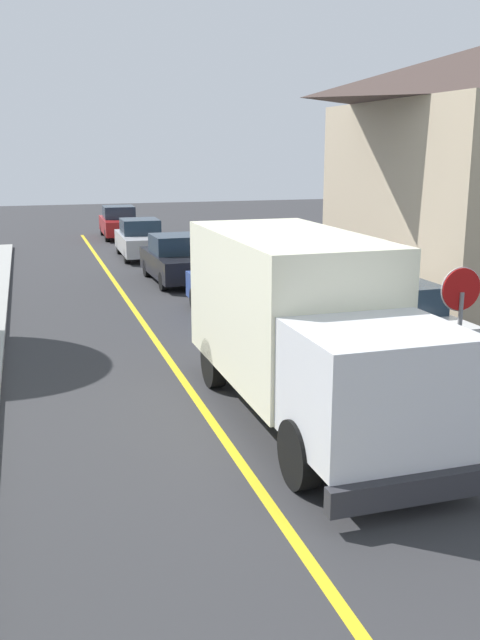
% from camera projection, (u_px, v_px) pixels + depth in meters
% --- Properties ---
extents(centre_line_yellow, '(0.16, 56.00, 0.01)m').
position_uv_depth(centre_line_yellow, '(208.00, 415.00, 12.62)').
color(centre_line_yellow, gold).
rests_on(centre_line_yellow, ground).
extents(box_truck, '(2.46, 7.20, 3.20)m').
position_uv_depth(box_truck, '(301.00, 320.00, 12.24)').
color(box_truck, '#F2EDCC').
rests_on(box_truck, ground).
extents(parked_car_near, '(1.84, 4.42, 1.67)m').
position_uv_depth(parked_car_near, '(233.00, 290.00, 19.69)').
color(parked_car_near, '#2D4793').
rests_on(parked_car_near, ground).
extents(parked_car_mid, '(1.92, 4.45, 1.67)m').
position_uv_depth(parked_car_mid, '(176.00, 260.00, 25.01)').
color(parked_car_mid, black).
rests_on(parked_car_mid, ground).
extents(parked_car_far, '(1.87, 4.43, 1.67)m').
position_uv_depth(parked_car_far, '(141.00, 240.00, 30.57)').
color(parked_car_far, '#B7B7BC').
rests_on(parked_car_far, ground).
extents(parked_car_furthest, '(1.90, 4.44, 1.67)m').
position_uv_depth(parked_car_furthest, '(119.00, 223.00, 37.35)').
color(parked_car_furthest, maroon).
rests_on(parked_car_furthest, ground).
extents(parked_van_across, '(1.84, 4.41, 1.67)m').
position_uv_depth(parked_van_across, '(394.00, 319.00, 16.41)').
color(parked_van_across, silver).
rests_on(parked_van_across, ground).
extents(stop_sign, '(0.80, 0.10, 2.65)m').
position_uv_depth(stop_sign, '(460.00, 311.00, 12.49)').
color(stop_sign, gray).
rests_on(stop_sign, ground).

